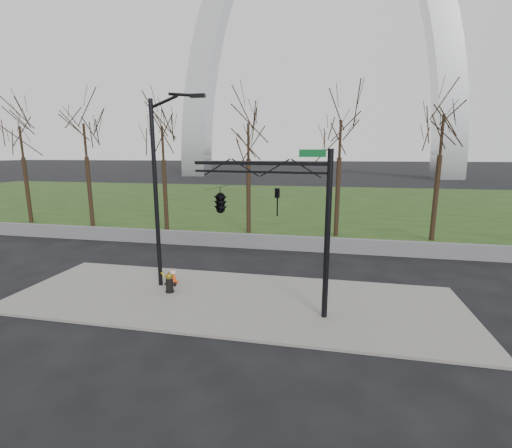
% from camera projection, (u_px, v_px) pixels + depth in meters
% --- Properties ---
extents(ground, '(500.00, 500.00, 0.00)m').
position_uv_depth(ground, '(232.00, 301.00, 14.28)').
color(ground, black).
rests_on(ground, ground).
extents(sidewalk, '(18.00, 6.00, 0.10)m').
position_uv_depth(sidewalk, '(232.00, 299.00, 14.27)').
color(sidewalk, slate).
rests_on(sidewalk, ground).
extents(grass_strip, '(120.00, 40.00, 0.06)m').
position_uv_depth(grass_strip, '(297.00, 202.00, 43.09)').
color(grass_strip, '#1F3D16').
rests_on(grass_strip, ground).
extents(guardrail, '(60.00, 0.30, 0.90)m').
position_uv_depth(guardrail, '(266.00, 242.00, 21.87)').
color(guardrail, '#59595B').
rests_on(guardrail, ground).
extents(gateway_arch, '(66.00, 6.00, 65.00)m').
position_uv_depth(gateway_arch, '(318.00, 33.00, 79.88)').
color(gateway_arch, silver).
rests_on(gateway_arch, ground).
extents(tree_row, '(60.96, 4.00, 9.14)m').
position_uv_depth(tree_row, '(388.00, 173.00, 23.44)').
color(tree_row, black).
rests_on(tree_row, ground).
extents(fire_hydrant, '(0.55, 0.36, 0.89)m').
position_uv_depth(fire_hydrant, '(170.00, 283.00, 14.82)').
color(fire_hydrant, black).
rests_on(fire_hydrant, sidewalk).
extents(traffic_cone, '(0.41, 0.41, 0.74)m').
position_uv_depth(traffic_cone, '(173.00, 275.00, 15.86)').
color(traffic_cone, '#E3400B').
rests_on(traffic_cone, sidewalk).
extents(street_light, '(2.39, 0.22, 8.21)m').
position_uv_depth(street_light, '(160.00, 181.00, 14.76)').
color(street_light, black).
rests_on(street_light, ground).
extents(traffic_signal_mast, '(5.06, 2.53, 6.00)m').
position_uv_depth(traffic_signal_mast, '(239.00, 201.00, 12.92)').
color(traffic_signal_mast, black).
rests_on(traffic_signal_mast, ground).
extents(caution_tape, '(0.76, 1.02, 0.45)m').
position_uv_depth(caution_tape, '(168.00, 279.00, 15.29)').
color(caution_tape, yellow).
rests_on(caution_tape, ground).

